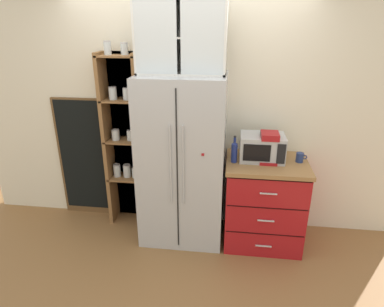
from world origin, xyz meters
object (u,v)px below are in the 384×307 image
Objects in this scene: coffee_maker at (269,147)px; mug_navy at (300,157)px; bottle_amber at (268,152)px; bottle_cobalt at (234,151)px; mug_charcoal at (268,157)px; chalkboard_menu at (84,158)px; microwave at (262,147)px; refrigerator at (182,161)px.

mug_navy is at bearing 3.73° from coffee_maker.
coffee_maker reaches higher than bottle_amber.
mug_charcoal is at bearing 12.06° from bottle_cobalt.
mug_charcoal is 0.39× the size of bottle_cobalt.
bottle_cobalt is 1.83m from chalkboard_menu.
refrigerator is at bearing -176.63° from microwave.
mug_navy is 0.33m from bottle_amber.
mug_navy is at bearing -3.24° from microwave.
refrigerator is at bearing -179.64° from coffee_maker.
coffee_maker is 2.86× the size of mug_navy.
bottle_cobalt is (-0.65, -0.09, 0.07)m from mug_navy.
bottle_cobalt is (-0.34, -0.07, 0.07)m from mug_charcoal.
bottle_cobalt is at bearing -11.38° from chalkboard_menu.
microwave is 2.08m from chalkboard_menu.
refrigerator is 16.80× the size of mug_charcoal.
bottle_amber is (0.06, -0.08, -0.02)m from microwave.
coffee_maker is 1.13× the size of bottle_cobalt.
microwave is 0.10m from bottle_amber.
chalkboard_menu reaches higher than mug_navy.
refrigerator is 1.19m from mug_navy.
bottle_cobalt is at bearing -6.42° from refrigerator.
microwave is at bearing 3.37° from refrigerator.
refrigerator is 4.03× the size of microwave.
microwave is at bearing -6.94° from chalkboard_menu.
microwave is 0.11m from mug_charcoal.
refrigerator reaches higher than mug_charcoal.
microwave is 1.75× the size of bottle_amber.
microwave reaches higher than mug_navy.
refrigerator reaches higher than mug_navy.
bottle_cobalt is 1.09× the size of bottle_amber.
mug_navy is at bearing 1.27° from refrigerator.
bottle_amber is (0.86, -0.03, 0.15)m from refrigerator.
bottle_cobalt is at bearing -169.00° from coffee_maker.
bottle_cobalt is 0.19× the size of chalkboard_menu.
bottle_amber is at bearing -170.38° from mug_navy.
coffee_maker reaches higher than mug_navy.
coffee_maker is at bearing -106.82° from mug_charcoal.
chalkboard_menu is (-1.24, 0.30, -0.16)m from refrigerator.
microwave is at bearing 176.76° from mug_navy.
refrigerator reaches higher than chalkboard_menu.
coffee_maker is 1.23× the size of bottle_amber.
chalkboard_menu is at bearing 171.24° from bottle_amber.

